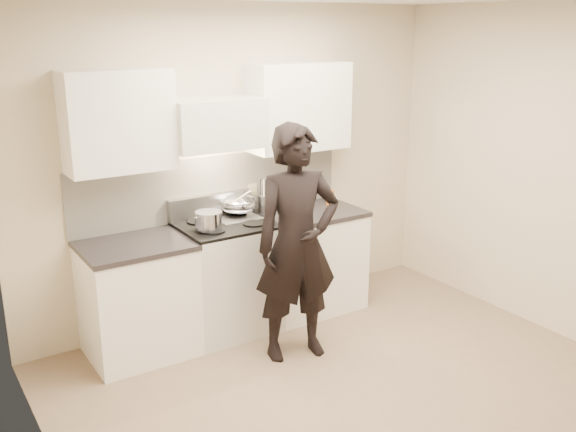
{
  "coord_description": "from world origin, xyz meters",
  "views": [
    {
      "loc": [
        -2.59,
        -3.08,
        2.5
      ],
      "look_at": [
        0.07,
        1.05,
        1.04
      ],
      "focal_mm": 40.0,
      "sensor_mm": 36.0,
      "label": 1
    }
  ],
  "objects_px": {
    "wok": "(238,204)",
    "utensil_crock": "(264,202)",
    "counter_right": "(308,260)",
    "stove": "(227,277)",
    "person": "(297,244)"
  },
  "relations": [
    {
      "from": "wok",
      "to": "utensil_crock",
      "type": "distance_m",
      "value": 0.28
    },
    {
      "from": "person",
      "to": "utensil_crock",
      "type": "bearing_deg",
      "value": 87.04
    },
    {
      "from": "utensil_crock",
      "to": "wok",
      "type": "bearing_deg",
      "value": -172.3
    },
    {
      "from": "stove",
      "to": "person",
      "type": "height_order",
      "value": "person"
    },
    {
      "from": "stove",
      "to": "wok",
      "type": "height_order",
      "value": "wok"
    },
    {
      "from": "counter_right",
      "to": "utensil_crock",
      "type": "distance_m",
      "value": 0.68
    },
    {
      "from": "stove",
      "to": "wok",
      "type": "xyz_separation_m",
      "value": [
        0.2,
        0.14,
        0.57
      ]
    },
    {
      "from": "stove",
      "to": "person",
      "type": "distance_m",
      "value": 0.85
    },
    {
      "from": "utensil_crock",
      "to": "person",
      "type": "relative_size",
      "value": 0.16
    },
    {
      "from": "wok",
      "to": "utensil_crock",
      "type": "height_order",
      "value": "same"
    },
    {
      "from": "stove",
      "to": "wok",
      "type": "relative_size",
      "value": 2.48
    },
    {
      "from": "wok",
      "to": "person",
      "type": "relative_size",
      "value": 0.21
    },
    {
      "from": "wok",
      "to": "utensil_crock",
      "type": "relative_size",
      "value": 1.31
    },
    {
      "from": "stove",
      "to": "person",
      "type": "relative_size",
      "value": 0.52
    },
    {
      "from": "stove",
      "to": "utensil_crock",
      "type": "bearing_deg",
      "value": 20.9
    }
  ]
}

